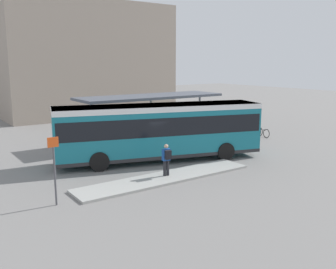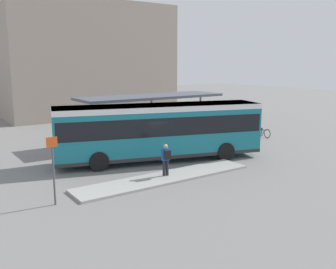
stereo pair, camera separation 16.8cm
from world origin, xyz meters
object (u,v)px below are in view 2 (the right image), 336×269
(pedestrian_waiting, at_px, (166,158))
(bicycle_white, at_px, (254,131))
(potted_planter_near_shelter, at_px, (154,140))
(platform_sign, at_px, (53,168))
(bicycle_black, at_px, (263,133))
(city_bus, at_px, (160,128))

(pedestrian_waiting, relative_size, bicycle_white, 0.91)
(potted_planter_near_shelter, bearing_deg, bicycle_white, -3.18)
(potted_planter_near_shelter, distance_m, platform_sign, 10.62)
(bicycle_black, height_order, platform_sign, platform_sign)
(bicycle_white, relative_size, potted_planter_near_shelter, 1.49)
(bicycle_black, distance_m, potted_planter_near_shelter, 9.29)
(pedestrian_waiting, distance_m, potted_planter_near_shelter, 6.47)
(city_bus, bearing_deg, bicycle_black, 24.14)
(bicycle_black, bearing_deg, platform_sign, -70.59)
(city_bus, distance_m, pedestrian_waiting, 3.62)
(bicycle_black, bearing_deg, bicycle_white, -165.17)
(potted_planter_near_shelter, height_order, platform_sign, platform_sign)
(potted_planter_near_shelter, bearing_deg, city_bus, -115.07)
(city_bus, distance_m, bicycle_white, 10.63)
(bicycle_white, bearing_deg, potted_planter_near_shelter, -100.92)
(bicycle_black, bearing_deg, potted_planter_near_shelter, -93.90)
(city_bus, relative_size, bicycle_black, 7.68)
(city_bus, bearing_deg, platform_sign, -137.88)
(bicycle_black, distance_m, platform_sign, 18.49)
(city_bus, height_order, pedestrian_waiting, city_bus)
(city_bus, xyz_separation_m, bicycle_black, (10.44, 1.37, -1.57))
(pedestrian_waiting, distance_m, bicycle_black, 12.92)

